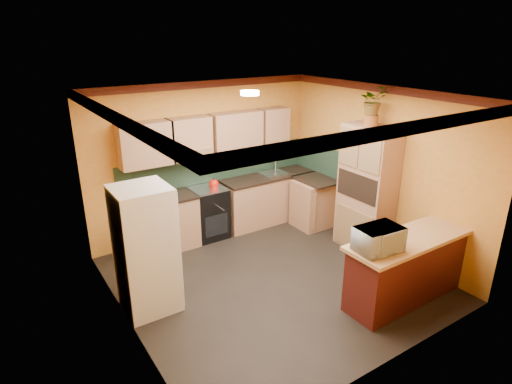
# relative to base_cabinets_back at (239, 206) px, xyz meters

# --- Properties ---
(room_shell) EXTENTS (4.24, 4.24, 2.72)m
(room_shell) POSITION_rel_base_cabinets_back_xyz_m (-0.49, -1.52, 1.65)
(room_shell) COLOR black
(room_shell) RESTS_ON ground
(base_cabinets_back) EXTENTS (3.65, 0.60, 0.88)m
(base_cabinets_back) POSITION_rel_base_cabinets_back_xyz_m (0.00, 0.00, 0.00)
(base_cabinets_back) COLOR tan
(base_cabinets_back) RESTS_ON ground
(countertop_back) EXTENTS (3.65, 0.62, 0.04)m
(countertop_back) POSITION_rel_base_cabinets_back_xyz_m (0.00, -0.00, 0.46)
(countertop_back) COLOR black
(countertop_back) RESTS_ON base_cabinets_back
(stove) EXTENTS (0.58, 0.58, 0.91)m
(stove) POSITION_rel_base_cabinets_back_xyz_m (-0.62, -0.00, 0.02)
(stove) COLOR black
(stove) RESTS_ON ground
(kettle) EXTENTS (0.22, 0.22, 0.18)m
(kettle) POSITION_rel_base_cabinets_back_xyz_m (-0.52, -0.05, 0.56)
(kettle) COLOR red
(kettle) RESTS_ON stove
(sink) EXTENTS (0.48, 0.40, 0.03)m
(sink) POSITION_rel_base_cabinets_back_xyz_m (0.78, 0.00, 0.50)
(sink) COLOR silver
(sink) RESTS_ON countertop_back
(base_cabinets_right) EXTENTS (0.60, 0.80, 0.88)m
(base_cabinets_right) POSITION_rel_base_cabinets_back_xyz_m (1.29, -0.67, 0.00)
(base_cabinets_right) COLOR tan
(base_cabinets_right) RESTS_ON ground
(countertop_right) EXTENTS (0.62, 0.80, 0.04)m
(countertop_right) POSITION_rel_base_cabinets_back_xyz_m (1.29, -0.67, 0.46)
(countertop_right) COLOR black
(countertop_right) RESTS_ON base_cabinets_right
(fridge) EXTENTS (0.68, 0.66, 1.70)m
(fridge) POSITION_rel_base_cabinets_back_xyz_m (-2.26, -1.46, 0.41)
(fridge) COLOR silver
(fridge) RESTS_ON ground
(pantry) EXTENTS (0.48, 0.90, 2.10)m
(pantry) POSITION_rel_base_cabinets_back_xyz_m (1.34, -1.82, 0.61)
(pantry) COLOR tan
(pantry) RESTS_ON ground
(fern_pot) EXTENTS (0.22, 0.22, 0.16)m
(fern_pot) POSITION_rel_base_cabinets_back_xyz_m (1.34, -1.77, 1.74)
(fern_pot) COLOR brown
(fern_pot) RESTS_ON pantry
(fern) EXTENTS (0.42, 0.37, 0.44)m
(fern) POSITION_rel_base_cabinets_back_xyz_m (1.34, -1.77, 2.04)
(fern) COLOR tan
(fern) RESTS_ON fern_pot
(breakfast_bar) EXTENTS (1.80, 0.55, 0.88)m
(breakfast_bar) POSITION_rel_base_cabinets_back_xyz_m (0.71, -3.19, 0.00)
(breakfast_bar) COLOR #441510
(breakfast_bar) RESTS_ON ground
(bar_top) EXTENTS (1.90, 0.65, 0.05)m
(bar_top) POSITION_rel_base_cabinets_back_xyz_m (0.71, -3.19, 0.47)
(bar_top) COLOR tan
(bar_top) RESTS_ON breakfast_bar
(microwave) EXTENTS (0.59, 0.42, 0.31)m
(microwave) POSITION_rel_base_cabinets_back_xyz_m (0.08, -3.19, 0.65)
(microwave) COLOR silver
(microwave) RESTS_ON bar_top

